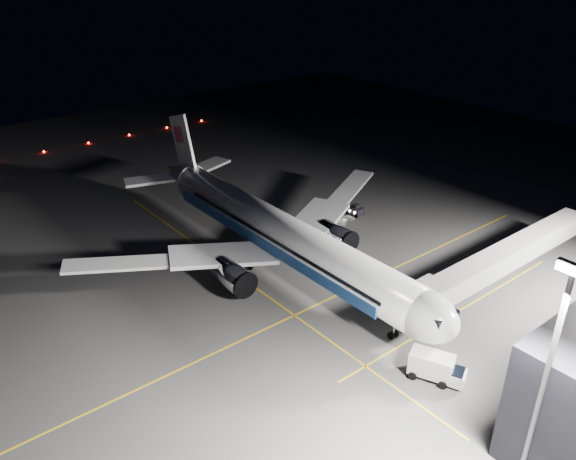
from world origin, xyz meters
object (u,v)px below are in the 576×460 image
at_px(jet_bridge, 500,260).
at_px(safety_cone_a, 305,236).
at_px(airliner, 277,232).
at_px(service_truck, 436,367).
at_px(floodlight_mast_south, 550,361).
at_px(safety_cone_b, 336,272).
at_px(baggage_tug, 355,210).
at_px(safety_cone_c, 317,258).

relative_size(jet_bridge, safety_cone_a, 63.58).
relative_size(airliner, service_truck, 10.08).
distance_m(floodlight_mast_south, safety_cone_b, 37.67).
height_order(service_truck, safety_cone_b, service_truck).
bearing_deg(safety_cone_a, jet_bridge, 19.74).
bearing_deg(service_truck, airliner, 151.74).
distance_m(safety_cone_a, safety_cone_b, 11.49).
relative_size(jet_bridge, service_truck, 5.64).
xyz_separation_m(jet_bridge, service_truck, (5.85, -19.83, -3.02)).
distance_m(airliner, baggage_tug, 21.46).
height_order(jet_bridge, baggage_tug, jet_bridge).
bearing_deg(safety_cone_a, service_truck, -17.25).
relative_size(service_truck, safety_cone_c, 10.07).
distance_m(jet_bridge, baggage_tug, 28.44).
xyz_separation_m(jet_bridge, floodlight_mast_south, (18.00, -24.07, 7.79)).
relative_size(airliner, baggage_tug, 22.53).
height_order(airliner, baggage_tug, airliner).
bearing_deg(airliner, safety_cone_c, 64.18).
height_order(airliner, safety_cone_b, airliner).
distance_m(service_truck, safety_cone_c, 27.33).
xyz_separation_m(service_truck, safety_cone_a, (-32.76, 10.17, -1.29)).
height_order(service_truck, safety_cone_c, service_truck).
xyz_separation_m(service_truck, safety_cone_c, (-26.39, 7.02, -1.26)).
distance_m(service_truck, safety_cone_b, 22.85).
height_order(safety_cone_b, safety_cone_c, safety_cone_c).
bearing_deg(safety_cone_c, floodlight_mast_south, -16.29).
bearing_deg(jet_bridge, safety_cone_b, -140.30).
bearing_deg(safety_cone_a, floodlight_mast_south, -17.79).
distance_m(airliner, floodlight_mast_south, 42.13).
bearing_deg(safety_cone_a, safety_cone_c, -26.32).
bearing_deg(safety_cone_c, safety_cone_a, 153.68).
bearing_deg(safety_cone_a, safety_cone_b, -18.40).
height_order(airliner, safety_cone_c, airliner).
xyz_separation_m(airliner, service_truck, (28.93, -1.77, -3.60)).
bearing_deg(safety_cone_c, jet_bridge, 31.95).
xyz_separation_m(airliner, floodlight_mast_south, (41.08, -6.01, 7.21)).
bearing_deg(floodlight_mast_south, baggage_tug, 150.17).
bearing_deg(airliner, jet_bridge, 38.04).
xyz_separation_m(airliner, baggage_tug, (-5.02, 20.42, -4.30)).
bearing_deg(safety_cone_c, baggage_tug, 116.49).
xyz_separation_m(airliner, safety_cone_a, (-3.83, 8.40, -4.89)).
distance_m(service_truck, baggage_tug, 40.56).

